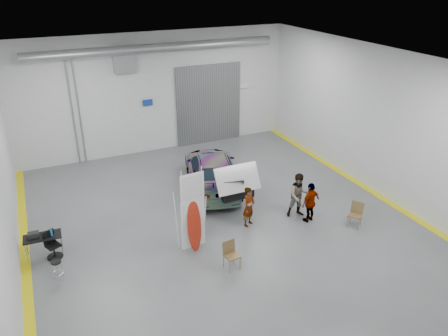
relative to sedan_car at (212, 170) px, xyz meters
name	(u,v)px	position (x,y,z in m)	size (l,w,h in m)	color
ground	(222,222)	(-0.85, -2.94, -0.76)	(16.00, 16.00, 0.00)	#55585C
room_shell	(204,102)	(-0.61, -0.72, 3.32)	(14.02, 16.18, 6.01)	silver
sedan_car	(212,170)	(0.00, 0.00, 0.00)	(2.13, 5.23, 1.52)	white
person_a	(249,207)	(-0.02, -3.48, 0.02)	(0.57, 0.37, 1.55)	brown
person_b	(299,195)	(2.03, -3.67, 0.13)	(0.86, 0.66, 1.77)	teal
person_c	(310,202)	(2.20, -4.18, 0.04)	(0.92, 0.38, 1.59)	brown
surfboard_display	(193,219)	(-2.44, -4.12, 0.47)	(0.86, 0.29, 3.04)	white
folding_chair_near	(232,260)	(-1.69, -5.55, -0.47)	(0.49, 0.50, 0.93)	brown
folding_chair_far	(354,219)	(3.48, -5.20, -0.46)	(0.61, 0.73, 0.95)	brown
shop_stool	(57,270)	(-6.78, -3.79, -0.44)	(0.33, 0.33, 0.64)	black
work_table	(40,237)	(-7.12, -2.35, -0.01)	(1.21, 0.65, 0.97)	gray
office_chair	(53,246)	(-6.79, -2.56, -0.34)	(0.55, 0.58, 0.95)	black
trunk_lid	(236,176)	(0.00, -2.36, 0.78)	(1.77, 1.07, 0.04)	silver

